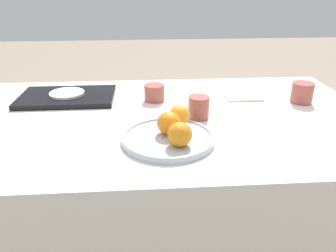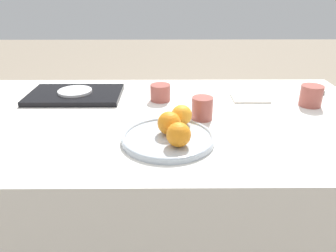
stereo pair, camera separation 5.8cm
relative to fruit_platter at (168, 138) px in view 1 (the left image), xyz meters
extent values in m
cube|color=silver|center=(-0.02, 0.20, -0.39)|extent=(1.55, 0.88, 0.76)
cylinder|color=#B2BCC6|center=(0.00, 0.00, 0.00)|extent=(0.28, 0.28, 0.01)
torus|color=#B2BCC6|center=(0.00, 0.00, 0.00)|extent=(0.28, 0.28, 0.01)
sphere|color=orange|center=(0.00, 0.02, 0.04)|extent=(0.07, 0.07, 0.07)
sphere|color=orange|center=(0.03, -0.06, 0.04)|extent=(0.07, 0.07, 0.07)
sphere|color=orange|center=(0.04, 0.09, 0.04)|extent=(0.07, 0.07, 0.07)
cube|color=black|center=(-0.38, 0.40, 0.00)|extent=(0.37, 0.24, 0.02)
cylinder|color=white|center=(-0.38, 0.40, 0.01)|extent=(0.14, 0.14, 0.01)
cylinder|color=#9E4C42|center=(0.54, 0.29, 0.03)|extent=(0.08, 0.08, 0.08)
cylinder|color=#9E4C42|center=(0.12, 0.17, 0.03)|extent=(0.07, 0.07, 0.08)
cylinder|color=#9E4C42|center=(-0.03, 0.36, 0.02)|extent=(0.08, 0.08, 0.06)
cube|color=silver|center=(0.33, 0.37, -0.01)|extent=(0.14, 0.11, 0.01)
cylinder|color=black|center=(0.64, 0.43, 0.00)|extent=(0.05, 0.05, 0.01)
camera|label=1|loc=(-0.06, -0.87, 0.44)|focal=35.00mm
camera|label=2|loc=(-0.01, -0.87, 0.44)|focal=35.00mm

